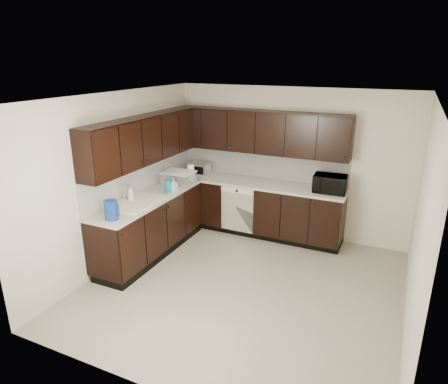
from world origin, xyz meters
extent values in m
plane|color=#9C9881|center=(0.00, 0.00, 0.00)|extent=(4.00, 4.00, 0.00)
plane|color=white|center=(0.00, 0.00, 2.50)|extent=(4.00, 4.00, 0.00)
cube|color=beige|center=(0.00, 2.00, 1.25)|extent=(4.00, 0.02, 2.50)
cube|color=beige|center=(-2.00, 0.00, 1.25)|extent=(0.02, 4.00, 2.50)
cube|color=beige|center=(2.00, 0.00, 1.25)|extent=(0.02, 4.00, 2.50)
cube|color=beige|center=(0.00, -2.00, 1.25)|extent=(4.00, 0.02, 2.50)
cube|color=black|center=(-0.50, 1.70, 0.45)|extent=(3.00, 0.60, 0.90)
cube|color=black|center=(-1.70, 0.30, 0.45)|extent=(0.60, 2.20, 0.90)
cube|color=black|center=(-0.50, 1.73, 0.05)|extent=(3.00, 0.54, 0.10)
cube|color=black|center=(-1.67, 0.30, 0.05)|extent=(0.54, 2.20, 0.10)
cube|color=#BEB7A5|center=(-0.50, 1.70, 0.92)|extent=(3.03, 0.63, 0.04)
cube|color=#BEB7A5|center=(-1.70, 0.30, 0.92)|extent=(0.63, 2.23, 0.04)
cube|color=white|center=(-0.50, 1.99, 1.18)|extent=(3.00, 0.02, 0.48)
cube|color=white|center=(-1.99, 0.60, 1.18)|extent=(0.02, 2.80, 0.48)
cube|color=black|center=(-0.50, 1.83, 1.77)|extent=(3.00, 0.33, 0.70)
cube|color=black|center=(-1.83, 0.43, 1.77)|extent=(0.33, 2.47, 0.70)
cube|color=beige|center=(-0.70, 1.41, 0.50)|extent=(0.58, 0.02, 0.78)
cube|color=beige|center=(-0.70, 1.40, 0.84)|extent=(0.58, 0.03, 0.08)
cylinder|color=black|center=(-0.70, 1.39, 0.84)|extent=(0.04, 0.02, 0.04)
cube|color=beige|center=(-1.68, 0.00, 0.95)|extent=(0.54, 0.82, 0.03)
cube|color=beige|center=(-1.68, -0.20, 0.86)|extent=(0.42, 0.34, 0.16)
cube|color=beige|center=(-1.68, 0.20, 0.86)|extent=(0.42, 0.34, 0.16)
cylinder|color=silver|center=(-1.90, 0.00, 1.07)|extent=(0.03, 0.03, 0.26)
cylinder|color=silver|center=(-1.85, 0.00, 1.19)|extent=(0.14, 0.02, 0.02)
cylinder|color=#B2B2B7|center=(-1.68, -0.20, 0.89)|extent=(0.20, 0.20, 0.10)
imported|color=black|center=(0.75, 1.67, 1.08)|extent=(0.52, 0.37, 0.28)
imported|color=gray|center=(-1.48, 0.68, 1.05)|extent=(0.10, 0.10, 0.21)
imported|color=gray|center=(-1.82, 0.05, 1.06)|extent=(0.11, 0.11, 0.24)
cube|color=silver|center=(-1.56, 1.72, 1.04)|extent=(0.33, 0.25, 0.20)
cube|color=white|center=(-1.63, 1.08, 1.04)|extent=(0.52, 0.40, 0.19)
cylinder|color=#103297|center=(-1.60, -0.64, 1.07)|extent=(0.23, 0.23, 0.26)
cylinder|color=#0D7F8F|center=(-1.53, 0.60, 1.04)|extent=(0.10, 0.10, 0.20)
cylinder|color=white|center=(-1.55, 1.35, 1.07)|extent=(0.13, 0.13, 0.27)
camera|label=1|loc=(1.75, -4.38, 2.95)|focal=32.00mm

